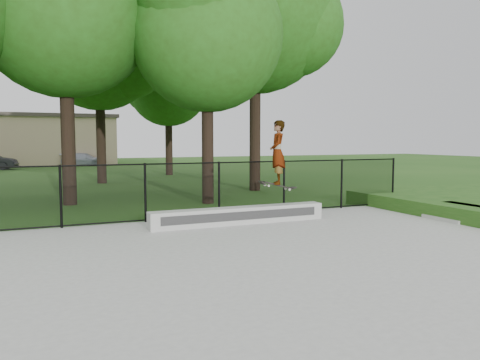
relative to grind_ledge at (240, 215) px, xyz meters
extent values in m
plane|color=#235117|center=(-2.08, -4.70, -0.27)|extent=(100.00, 100.00, 0.00)
cube|color=#9F9E99|center=(-2.08, -4.70, -0.24)|extent=(14.00, 12.00, 0.06)
cube|color=#ADADA8|center=(0.00, 0.00, 0.00)|extent=(4.55, 0.40, 0.42)
imported|color=#A8ACBF|center=(-0.84, 29.91, 0.25)|extent=(3.63, 2.67, 1.05)
cube|color=black|center=(1.03, -0.04, 0.72)|extent=(0.82, 0.23, 0.24)
imported|color=#A1B6D4|center=(1.03, -0.04, 1.55)|extent=(0.60, 0.70, 1.63)
cylinder|color=black|center=(-4.08, 1.20, 0.54)|extent=(0.06, 0.06, 1.50)
cylinder|color=black|center=(-2.08, 1.20, 0.54)|extent=(0.06, 0.06, 1.50)
cylinder|color=black|center=(-0.08, 1.20, 0.54)|extent=(0.06, 0.06, 1.50)
cylinder|color=black|center=(1.92, 1.20, 0.54)|extent=(0.06, 0.06, 1.50)
cylinder|color=black|center=(3.92, 1.20, 0.54)|extent=(0.06, 0.06, 1.50)
cylinder|color=black|center=(5.92, 1.20, 0.54)|extent=(0.06, 0.06, 1.50)
cylinder|color=black|center=(-2.08, 1.20, 1.26)|extent=(16.00, 0.04, 0.04)
cylinder|color=black|center=(-2.08, 1.20, -0.16)|extent=(16.00, 0.04, 0.04)
cube|color=black|center=(-2.08, 1.20, 0.54)|extent=(16.00, 0.01, 1.50)
cube|color=#9F9E99|center=(5.05, -1.70, -0.19)|extent=(0.37, 1.20, 0.15)
cube|color=#9F9E99|center=(5.40, -1.70, -0.12)|extent=(0.37, 1.20, 0.30)
cube|color=#9F9E99|center=(5.75, -1.70, -0.04)|extent=(0.37, 1.20, 0.45)
cylinder|color=black|center=(-3.58, 5.80, 2.12)|extent=(0.44, 0.44, 4.77)
sphere|color=#254B14|center=(-3.58, 5.80, 6.07)|extent=(5.72, 5.72, 5.72)
cylinder|color=black|center=(0.72, 4.30, 1.82)|extent=(0.44, 0.44, 4.17)
sphere|color=#254B14|center=(0.72, 4.30, 5.28)|extent=(5.01, 5.01, 5.01)
cylinder|color=black|center=(3.92, 7.30, 2.50)|extent=(0.44, 0.44, 5.54)
sphere|color=#254B14|center=(3.92, 7.30, 7.10)|extent=(6.65, 6.65, 6.65)
cylinder|color=black|center=(-1.58, 13.30, 2.17)|extent=(0.44, 0.44, 4.87)
sphere|color=#254B14|center=(-1.58, 13.30, 6.21)|extent=(5.85, 5.85, 5.85)
cylinder|color=black|center=(2.92, 17.30, 1.75)|extent=(0.44, 0.44, 4.04)
sphere|color=#254B14|center=(2.92, 17.30, 5.10)|extent=(4.84, 4.84, 4.84)
cube|color=tan|center=(-4.08, 33.30, 1.73)|extent=(12.00, 6.00, 4.00)
cube|color=#3F3833|center=(-4.08, 33.30, 3.88)|extent=(12.40, 6.40, 0.30)
camera|label=1|loc=(-4.63, -10.50, 1.87)|focal=35.00mm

